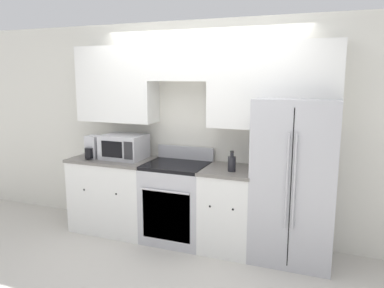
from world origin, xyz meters
TOP-DOWN VIEW (x-y plane):
  - ground_plane at (0.00, 0.00)m, footprint 12.00×12.00m
  - wall_back at (0.01, 0.58)m, footprint 8.00×0.39m
  - lower_cabinets_left at (-1.07, 0.31)m, footprint 1.03×0.64m
  - lower_cabinets_right at (0.45, 0.31)m, footprint 0.59×0.64m
  - oven_range at (-0.19, 0.31)m, footprint 0.73×0.65m
  - refrigerator at (1.15, 0.35)m, footprint 0.84×0.74m
  - microwave at (-0.92, 0.34)m, footprint 0.51×0.42m
  - bottle at (0.50, 0.21)m, footprint 0.08×0.08m
  - paper_towel_holder at (-1.29, 0.20)m, footprint 0.15×0.22m

SIDE VIEW (x-z plane):
  - ground_plane at x=0.00m, z-range 0.00..0.00m
  - lower_cabinets_left at x=-1.07m, z-range 0.00..0.94m
  - lower_cabinets_right at x=0.45m, z-range 0.00..0.94m
  - oven_range at x=-0.19m, z-range -0.07..1.02m
  - refrigerator at x=1.15m, z-range 0.00..1.73m
  - bottle at x=0.50m, z-range 0.91..1.14m
  - paper_towel_holder at x=-1.29m, z-range 0.93..1.21m
  - microwave at x=-0.92m, z-range 0.94..1.24m
  - wall_back at x=0.01m, z-range 0.23..2.83m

